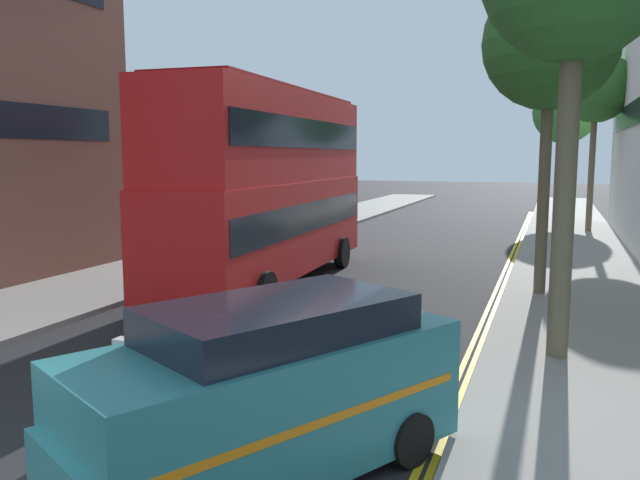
{
  "coord_description": "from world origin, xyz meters",
  "views": [
    {
      "loc": [
        5.63,
        -3.11,
        3.8
      ],
      "look_at": [
        0.5,
        11.0,
        1.8
      ],
      "focal_mm": 35.97,
      "sensor_mm": 36.0,
      "label": 1
    }
  ],
  "objects_px": {
    "pedestrian_far": "(564,220)",
    "double_decker_bus_away": "(269,182)",
    "taxi_minivan": "(263,392)",
    "keep_left_bollard": "(126,379)"
  },
  "relations": [
    {
      "from": "taxi_minivan",
      "to": "keep_left_bollard",
      "type": "bearing_deg",
      "value": 161.09
    },
    {
      "from": "keep_left_bollard",
      "to": "taxi_minivan",
      "type": "relative_size",
      "value": 0.22
    },
    {
      "from": "double_decker_bus_away",
      "to": "pedestrian_far",
      "type": "xyz_separation_m",
      "value": [
        8.27,
        12.67,
        -2.04
      ]
    },
    {
      "from": "keep_left_bollard",
      "to": "pedestrian_far",
      "type": "height_order",
      "value": "pedestrian_far"
    },
    {
      "from": "pedestrian_far",
      "to": "double_decker_bus_away",
      "type": "bearing_deg",
      "value": -123.15
    },
    {
      "from": "double_decker_bus_away",
      "to": "taxi_minivan",
      "type": "relative_size",
      "value": 2.13
    },
    {
      "from": "double_decker_bus_away",
      "to": "keep_left_bollard",
      "type": "bearing_deg",
      "value": -77.59
    },
    {
      "from": "pedestrian_far",
      "to": "taxi_minivan",
      "type": "bearing_deg",
      "value": -98.77
    },
    {
      "from": "taxi_minivan",
      "to": "pedestrian_far",
      "type": "height_order",
      "value": "taxi_minivan"
    },
    {
      "from": "double_decker_bus_away",
      "to": "pedestrian_far",
      "type": "bearing_deg",
      "value": 56.85
    }
  ]
}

